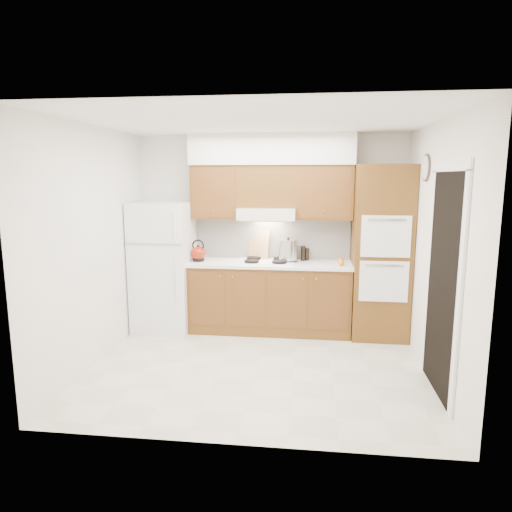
# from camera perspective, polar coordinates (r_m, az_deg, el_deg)

# --- Properties ---
(floor) EXTENTS (3.60, 3.60, 0.00)m
(floor) POSITION_cam_1_polar(r_m,az_deg,el_deg) (5.15, 0.21, -13.60)
(floor) COLOR beige
(floor) RESTS_ON ground
(ceiling) EXTENTS (3.60, 3.60, 0.00)m
(ceiling) POSITION_cam_1_polar(r_m,az_deg,el_deg) (4.75, 0.24, 16.50)
(ceiling) COLOR white
(ceiling) RESTS_ON wall_back
(wall_back) EXTENTS (3.60, 0.02, 2.60)m
(wall_back) POSITION_cam_1_polar(r_m,az_deg,el_deg) (6.26, 1.79, 2.98)
(wall_back) COLOR white
(wall_back) RESTS_ON floor
(wall_left) EXTENTS (0.02, 3.00, 2.60)m
(wall_left) POSITION_cam_1_polar(r_m,az_deg,el_deg) (5.30, -19.52, 1.15)
(wall_left) COLOR white
(wall_left) RESTS_ON floor
(wall_right) EXTENTS (0.02, 3.00, 2.60)m
(wall_right) POSITION_cam_1_polar(r_m,az_deg,el_deg) (4.92, 21.56, 0.38)
(wall_right) COLOR white
(wall_right) RESTS_ON floor
(fridge) EXTENTS (0.75, 0.72, 1.72)m
(fridge) POSITION_cam_1_polar(r_m,az_deg,el_deg) (6.26, -11.44, -1.29)
(fridge) COLOR white
(fridge) RESTS_ON floor
(base_cabinets) EXTENTS (2.11, 0.60, 0.90)m
(base_cabinets) POSITION_cam_1_polar(r_m,az_deg,el_deg) (6.13, 1.74, -5.28)
(base_cabinets) COLOR brown
(base_cabinets) RESTS_ON floor
(countertop) EXTENTS (2.13, 0.62, 0.04)m
(countertop) POSITION_cam_1_polar(r_m,az_deg,el_deg) (6.01, 1.75, -0.97)
(countertop) COLOR white
(countertop) RESTS_ON base_cabinets
(backsplash) EXTENTS (2.11, 0.03, 0.56)m
(backsplash) POSITION_cam_1_polar(r_m,az_deg,el_deg) (6.25, 2.01, 2.23)
(backsplash) COLOR white
(backsplash) RESTS_ON countertop
(oven_cabinet) EXTENTS (0.70, 0.65, 2.20)m
(oven_cabinet) POSITION_cam_1_polar(r_m,az_deg,el_deg) (6.01, 15.31, 0.42)
(oven_cabinet) COLOR brown
(oven_cabinet) RESTS_ON floor
(upper_cab_left) EXTENTS (0.63, 0.33, 0.70)m
(upper_cab_left) POSITION_cam_1_polar(r_m,az_deg,el_deg) (6.16, -5.02, 7.97)
(upper_cab_left) COLOR brown
(upper_cab_left) RESTS_ON wall_back
(upper_cab_right) EXTENTS (0.73, 0.33, 0.70)m
(upper_cab_right) POSITION_cam_1_polar(r_m,az_deg,el_deg) (6.03, 8.53, 7.86)
(upper_cab_right) COLOR brown
(upper_cab_right) RESTS_ON wall_back
(range_hood) EXTENTS (0.75, 0.45, 0.15)m
(range_hood) POSITION_cam_1_polar(r_m,az_deg,el_deg) (6.01, 1.38, 5.33)
(range_hood) COLOR silver
(range_hood) RESTS_ON wall_back
(upper_cab_over_hood) EXTENTS (0.75, 0.33, 0.55)m
(upper_cab_over_hood) POSITION_cam_1_polar(r_m,az_deg,el_deg) (6.05, 1.45, 8.68)
(upper_cab_over_hood) COLOR brown
(upper_cab_over_hood) RESTS_ON range_hood
(soffit) EXTENTS (2.13, 0.36, 0.40)m
(soffit) POSITION_cam_1_polar(r_m,az_deg,el_deg) (6.04, 1.94, 13.18)
(soffit) COLOR silver
(soffit) RESTS_ON wall_back
(cooktop) EXTENTS (0.74, 0.50, 0.01)m
(cooktop) POSITION_cam_1_polar(r_m,az_deg,el_deg) (6.03, 1.30, -0.68)
(cooktop) COLOR white
(cooktop) RESTS_ON countertop
(doorway) EXTENTS (0.02, 0.90, 2.10)m
(doorway) POSITION_cam_1_polar(r_m,az_deg,el_deg) (4.63, 22.30, -3.38)
(doorway) COLOR black
(doorway) RESTS_ON floor
(wall_clock) EXTENTS (0.02, 0.30, 0.30)m
(wall_clock) POSITION_cam_1_polar(r_m,az_deg,el_deg) (5.39, 20.50, 10.31)
(wall_clock) COLOR #3F3833
(wall_clock) RESTS_ON wall_right
(kettle) EXTENTS (0.25, 0.25, 0.19)m
(kettle) POSITION_cam_1_polar(r_m,az_deg,el_deg) (6.11, -7.23, 0.32)
(kettle) COLOR maroon
(kettle) RESTS_ON countertop
(cutting_board) EXTENTS (0.31, 0.19, 0.38)m
(cutting_board) POSITION_cam_1_polar(r_m,az_deg,el_deg) (6.22, 0.37, 1.46)
(cutting_board) COLOR tan
(cutting_board) RESTS_ON countertop
(stock_pot) EXTENTS (0.31, 0.31, 0.26)m
(stock_pot) POSITION_cam_1_polar(r_m,az_deg,el_deg) (6.03, 4.04, 0.77)
(stock_pot) COLOR #B9BABE
(stock_pot) RESTS_ON cooktop
(condiment_a) EXTENTS (0.06, 0.06, 0.21)m
(condiment_a) POSITION_cam_1_polar(r_m,az_deg,el_deg) (6.23, 4.67, 0.54)
(condiment_a) COLOR black
(condiment_a) RESTS_ON countertop
(condiment_b) EXTENTS (0.07, 0.07, 0.20)m
(condiment_b) POSITION_cam_1_polar(r_m,az_deg,el_deg) (6.14, 5.90, 0.34)
(condiment_b) COLOR black
(condiment_b) RESTS_ON countertop
(condiment_c) EXTENTS (0.08, 0.08, 0.17)m
(condiment_c) POSITION_cam_1_polar(r_m,az_deg,el_deg) (6.18, 6.39, 0.24)
(condiment_c) COLOR black
(condiment_c) RESTS_ON countertop
(orange_near) EXTENTS (0.10, 0.10, 0.08)m
(orange_near) POSITION_cam_1_polar(r_m,az_deg,el_deg) (5.86, 10.60, -0.83)
(orange_near) COLOR orange
(orange_near) RESTS_ON countertop
(orange_far) EXTENTS (0.10, 0.10, 0.08)m
(orange_far) POSITION_cam_1_polar(r_m,az_deg,el_deg) (6.02, 10.52, -0.54)
(orange_far) COLOR orange
(orange_far) RESTS_ON countertop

